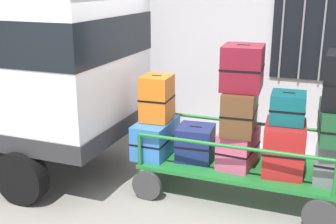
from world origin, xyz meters
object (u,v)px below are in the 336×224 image
object	(u,v)px
suitcase_midright_bottom	(284,148)
suitcase_midright_middle	(288,107)
suitcase_center_middle	(240,111)
suitcase_midleft_bottom	(195,143)
luggage_cart	(237,169)
suitcase_center_bottom	(238,147)
suitcase_right_bottom	(333,159)
suitcase_center_top	(243,67)
suitcase_left_bottom	(156,137)
suitcase_left_middle	(157,98)

from	to	relation	value
suitcase_midright_bottom	suitcase_midright_middle	bearing A→B (deg)	90.00
suitcase_center_middle	suitcase_midleft_bottom	bearing A→B (deg)	-179.70
luggage_cart	suitcase_center_bottom	world-z (taller)	suitcase_center_bottom
suitcase_center_middle	suitcase_right_bottom	size ratio (longest dim) A/B	1.11
luggage_cart	suitcase_center_top	world-z (taller)	suitcase_center_top
suitcase_left_bottom	suitcase_center_middle	bearing A→B (deg)	0.38
luggage_cart	suitcase_right_bottom	xyz separation A→B (m)	(1.13, -0.03, 0.34)
suitcase_left_bottom	suitcase_left_middle	distance (m)	0.55
suitcase_left_middle	suitcase_right_bottom	world-z (taller)	suitcase_left_middle
suitcase_left_bottom	suitcase_midright_middle	world-z (taller)	suitcase_midright_middle
suitcase_left_bottom	suitcase_center_top	size ratio (longest dim) A/B	1.36
suitcase_center_bottom	suitcase_left_middle	bearing A→B (deg)	179.30
suitcase_left_bottom	suitcase_center_middle	world-z (taller)	suitcase_center_middle
suitcase_left_bottom	suitcase_center_bottom	size ratio (longest dim) A/B	1.14
suitcase_center_middle	luggage_cart	bearing A→B (deg)	90.00
suitcase_midleft_bottom	suitcase_center_middle	distance (m)	0.76
suitcase_left_middle	suitcase_center_bottom	bearing A→B (deg)	-0.70
suitcase_center_top	suitcase_midright_middle	world-z (taller)	suitcase_center_top
suitcase_left_bottom	suitcase_right_bottom	world-z (taller)	suitcase_right_bottom
suitcase_left_bottom	suitcase_left_middle	xyz separation A→B (m)	(-0.00, 0.05, 0.54)
suitcase_center_bottom	suitcase_right_bottom	size ratio (longest dim) A/B	1.09
suitcase_left_bottom	suitcase_left_middle	bearing A→B (deg)	90.00
suitcase_left_middle	suitcase_center_middle	size ratio (longest dim) A/B	0.87
suitcase_midright_bottom	suitcase_center_top	bearing A→B (deg)	178.13
suitcase_midleft_bottom	suitcase_right_bottom	world-z (taller)	suitcase_right_bottom
suitcase_right_bottom	suitcase_midright_middle	bearing A→B (deg)	173.44
luggage_cart	suitcase_center_bottom	distance (m)	0.31
suitcase_midleft_bottom	suitcase_center_bottom	world-z (taller)	suitcase_center_bottom
luggage_cart	suitcase_midright_bottom	distance (m)	0.69
suitcase_center_bottom	suitcase_center_top	xyz separation A→B (m)	(-0.00, 0.01, 1.04)
suitcase_left_middle	suitcase_midright_bottom	size ratio (longest dim) A/B	0.91
suitcase_midright_bottom	suitcase_midleft_bottom	bearing A→B (deg)	-179.02
luggage_cart	suitcase_left_bottom	world-z (taller)	suitcase_left_bottom
suitcase_midright_middle	suitcase_right_bottom	size ratio (longest dim) A/B	0.74
suitcase_left_bottom	suitcase_center_top	xyz separation A→B (m)	(1.13, 0.04, 1.04)
suitcase_center_top	suitcase_right_bottom	size ratio (longest dim) A/B	0.91
suitcase_left_middle	suitcase_center_top	bearing A→B (deg)	-0.44
suitcase_center_middle	suitcase_center_top	xyz separation A→B (m)	(0.00, 0.03, 0.54)
suitcase_center_top	suitcase_left_bottom	bearing A→B (deg)	-177.86
suitcase_midleft_bottom	suitcase_midright_middle	bearing A→B (deg)	3.44
suitcase_left_bottom	suitcase_midright_middle	distance (m)	1.80
suitcase_left_bottom	suitcase_left_middle	size ratio (longest dim) A/B	1.28
suitcase_midright_middle	luggage_cart	bearing A→B (deg)	-176.51
suitcase_left_bottom	luggage_cart	bearing A→B (deg)	1.93
suitcase_left_middle	suitcase_center_middle	bearing A→B (deg)	-2.20
suitcase_left_bottom	suitcase_right_bottom	xyz separation A→B (m)	(2.27, 0.01, 0.03)
suitcase_midleft_bottom	suitcase_left_middle	bearing A→B (deg)	175.31
suitcase_left_bottom	suitcase_center_top	bearing A→B (deg)	2.14
suitcase_midleft_bottom	suitcase_center_bottom	size ratio (longest dim) A/B	0.73
luggage_cart	suitcase_center_middle	world-z (taller)	suitcase_center_middle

